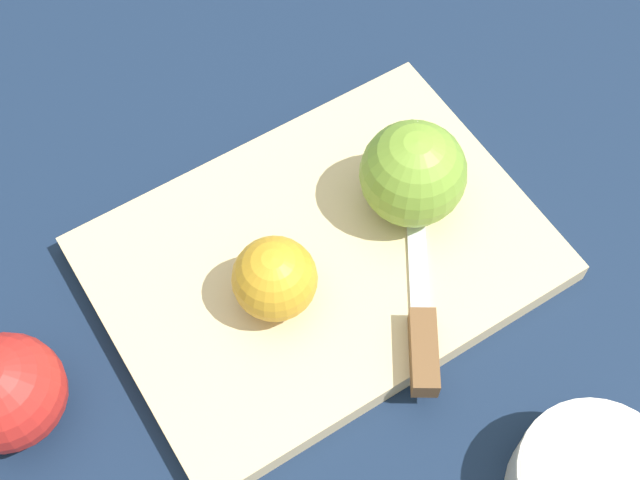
# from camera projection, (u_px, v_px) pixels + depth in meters

# --- Properties ---
(ground_plane) EXTENTS (4.00, 4.00, 0.00)m
(ground_plane) POSITION_uv_depth(u_px,v_px,m) (320.00, 265.00, 0.73)
(ground_plane) COLOR #14233D
(cutting_board) EXTENTS (0.35, 0.25, 0.02)m
(cutting_board) POSITION_uv_depth(u_px,v_px,m) (320.00, 259.00, 0.72)
(cutting_board) COLOR #D1B789
(cutting_board) RESTS_ON ground_plane
(apple_half_left) EXTENTS (0.07, 0.07, 0.07)m
(apple_half_left) POSITION_uv_depth(u_px,v_px,m) (275.00, 279.00, 0.66)
(apple_half_left) COLOR gold
(apple_half_left) RESTS_ON cutting_board
(apple_half_right) EXTENTS (0.09, 0.09, 0.09)m
(apple_half_right) POSITION_uv_depth(u_px,v_px,m) (415.00, 175.00, 0.70)
(apple_half_right) COLOR olive
(apple_half_right) RESTS_ON cutting_board
(knife) EXTENTS (0.11, 0.15, 0.02)m
(knife) POSITION_uv_depth(u_px,v_px,m) (423.00, 337.00, 0.67)
(knife) COLOR silver
(knife) RESTS_ON cutting_board
(apple_whole) EXTENTS (0.09, 0.09, 0.10)m
(apple_whole) POSITION_uv_depth(u_px,v_px,m) (6.00, 392.00, 0.63)
(apple_whole) COLOR red
(apple_whole) RESTS_ON ground_plane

